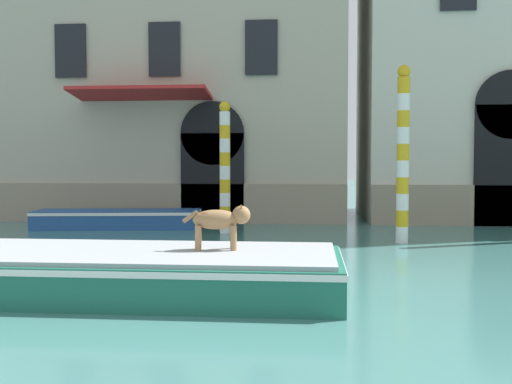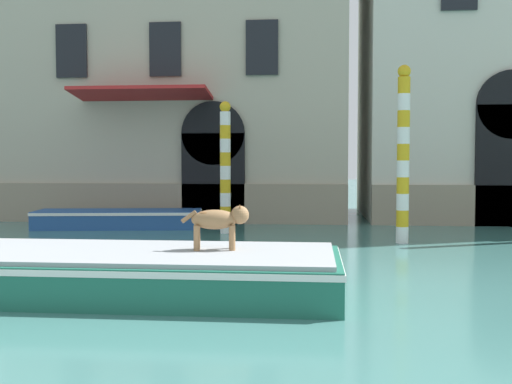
{
  "view_description": "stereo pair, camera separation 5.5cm",
  "coord_description": "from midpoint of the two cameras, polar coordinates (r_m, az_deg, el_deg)",
  "views": [
    {
      "loc": [
        5.08,
        -1.67,
        1.88
      ],
      "look_at": [
        3.89,
        11.33,
        1.2
      ],
      "focal_mm": 42.0,
      "sensor_mm": 36.0,
      "label": 1
    },
    {
      "loc": [
        5.14,
        -1.67,
        1.88
      ],
      "look_at": [
        3.89,
        11.33,
        1.2
      ],
      "focal_mm": 42.0,
      "sensor_mm": 36.0,
      "label": 2
    }
  ],
  "objects": [
    {
      "name": "boat_foreground",
      "position": [
        8.79,
        -12.99,
        -7.27
      ],
      "size": [
        6.35,
        2.41,
        0.61
      ],
      "rotation": [
        0.0,
        0.0,
        -0.0
      ],
      "color": "#1E6651",
      "rests_on": "ground_plane"
    },
    {
      "name": "dog_on_deck",
      "position": [
        8.54,
        -3.32,
        -2.7
      ],
      "size": [
        0.97,
        0.38,
        0.65
      ],
      "rotation": [
        0.0,
        0.0,
        0.16
      ],
      "color": "#997047",
      "rests_on": "boat_foreground"
    },
    {
      "name": "boat_moored_near_palazzo",
      "position": [
        17.23,
        -12.83,
        -2.48
      ],
      "size": [
        4.73,
        2.0,
        0.5
      ],
      "rotation": [
        0.0,
        0.0,
        0.14
      ],
      "color": "#234C8C",
      "rests_on": "ground_plane"
    },
    {
      "name": "mooring_pole_0",
      "position": [
        14.03,
        13.95,
        3.57
      ],
      "size": [
        0.29,
        0.29,
        4.05
      ],
      "color": "white",
      "rests_on": "ground_plane"
    },
    {
      "name": "mooring_pole_1",
      "position": [
        15.54,
        -2.84,
        2.42
      ],
      "size": [
        0.29,
        0.29,
        3.42
      ],
      "color": "white",
      "rests_on": "ground_plane"
    }
  ]
}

